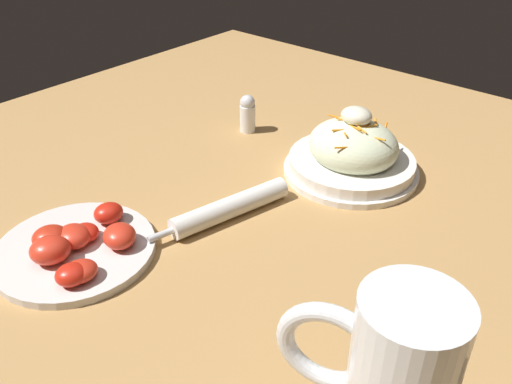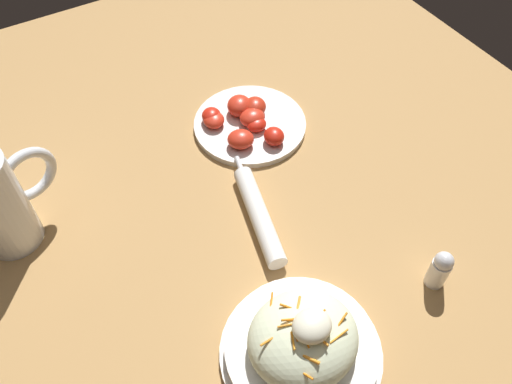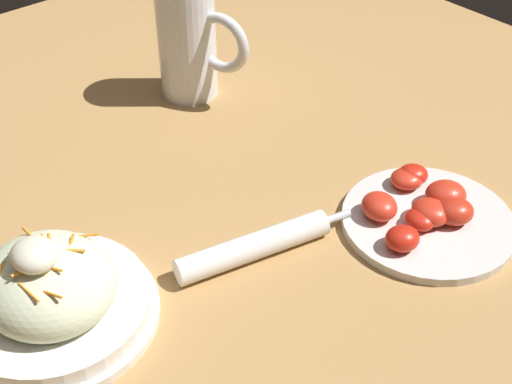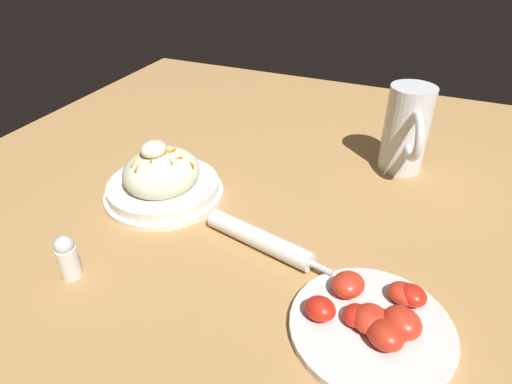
{
  "view_description": "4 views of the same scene",
  "coord_description": "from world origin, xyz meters",
  "views": [
    {
      "loc": [
        -0.36,
        0.43,
        0.44
      ],
      "look_at": [
        0.02,
        -0.01,
        0.07
      ],
      "focal_mm": 37.64,
      "sensor_mm": 36.0,
      "label": 1
    },
    {
      "loc": [
        -0.17,
        -0.44,
        0.68
      ],
      "look_at": [
        0.07,
        -0.03,
        0.08
      ],
      "focal_mm": 36.82,
      "sensor_mm": 36.0,
      "label": 2
    },
    {
      "loc": [
        0.53,
        -0.41,
        0.57
      ],
      "look_at": [
        0.07,
        -0.01,
        0.08
      ],
      "focal_mm": 50.65,
      "sensor_mm": 36.0,
      "label": 3
    },
    {
      "loc": [
        0.57,
        0.18,
        0.45
      ],
      "look_at": [
        0.06,
        -0.04,
        0.09
      ],
      "focal_mm": 30.85,
      "sensor_mm": 36.0,
      "label": 4
    }
  ],
  "objects": [
    {
      "name": "ground_plane",
      "position": [
        0.0,
        0.0,
        0.0
      ],
      "size": [
        1.43,
        1.43,
        0.0
      ],
      "primitive_type": "plane",
      "color": "#B2844C"
    },
    {
      "name": "tomato_plate",
      "position": [
        0.17,
        0.17,
        0.01
      ],
      "size": [
        0.21,
        0.21,
        0.04
      ],
      "color": "silver",
      "rests_on": "ground_plane"
    },
    {
      "name": "napkin_roll",
      "position": [
        0.08,
        -0.02,
        0.02
      ],
      "size": [
        0.07,
        0.22,
        0.03
      ],
      "color": "white",
      "rests_on": "ground_plane"
    },
    {
      "name": "beer_mug",
      "position": [
        -0.26,
        0.14,
        0.07
      ],
      "size": [
        0.15,
        0.09,
        0.17
      ],
      "color": "white",
      "rests_on": "ground_plane"
    },
    {
      "name": "salt_shaker",
      "position": [
        0.24,
        -0.25,
        0.04
      ],
      "size": [
        0.03,
        0.03,
        0.07
      ],
      "color": "white",
      "rests_on": "ground_plane"
    },
    {
      "name": "salad_plate",
      "position": [
        0.02,
        -0.24,
        0.04
      ],
      "size": [
        0.22,
        0.22,
        0.11
      ],
      "color": "white",
      "rests_on": "ground_plane"
    }
  ]
}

